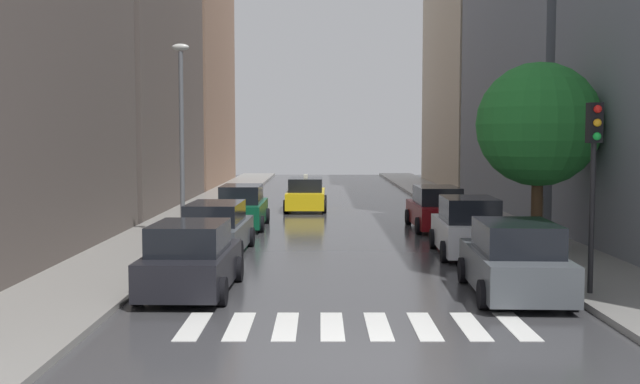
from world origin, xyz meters
name	(u,v)px	position (x,y,z in m)	size (l,w,h in m)	color
ground_plane	(331,214)	(0.00, 24.00, -0.02)	(28.00, 72.00, 0.04)	#3A3A3C
sidewalk_left	(196,212)	(-6.50, 24.00, 0.07)	(3.00, 72.00, 0.15)	gray
sidewalk_right	(465,212)	(6.50, 24.00, 0.07)	(3.00, 72.00, 0.15)	gray
crosswalk_stripes	(351,326)	(0.00, 2.45, 0.01)	(6.75, 2.20, 0.01)	silver
building_left_mid	(116,64)	(-11.00, 27.11, 7.42)	(6.00, 16.51, 14.84)	#564C47
building_left_far	(178,65)	(-11.00, 44.66, 9.00)	(6.00, 16.71, 17.99)	#8C6B56
building_right_mid	(552,6)	(11.00, 25.83, 10.12)	(6.00, 17.27, 20.24)	slate
building_right_far	(476,29)	(11.00, 43.67, 11.51)	(6.00, 17.19, 23.03)	#B2A38C
parked_car_left_nearest	(187,260)	(-3.73, 5.56, 0.79)	(2.13, 4.22, 1.69)	black
parked_car_left_second	(213,230)	(-3.94, 11.47, 0.77)	(2.10, 4.79, 1.64)	#474C51
parked_car_left_third	(238,208)	(-3.83, 18.22, 0.81)	(1.98, 4.57, 1.74)	#0C4C2D
parked_car_right_nearest	(511,261)	(3.83, 5.26, 0.81)	(2.26, 4.53, 1.75)	#474C51
parked_car_right_second	(464,228)	(3.91, 11.20, 0.84)	(2.11, 4.29, 1.82)	silver
parked_car_right_third	(433,209)	(3.95, 17.77, 0.80)	(2.08, 4.66, 1.71)	maroon
taxi_midroad	(302,195)	(-1.39, 25.47, 0.77)	(2.11, 4.70, 1.81)	yellow
pedestrian_foreground	(535,198)	(6.62, 13.03, 1.63)	(0.97, 0.97, 2.07)	black
street_tree_right	(535,125)	(6.17, 11.65, 4.06)	(3.89, 3.89, 5.86)	#513823
traffic_light_right_corner	(590,155)	(5.45, 4.85, 3.29)	(0.30, 0.42, 4.30)	black
lamp_post_left	(178,126)	(-5.55, 14.50, 4.06)	(0.60, 0.28, 6.77)	#595B60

